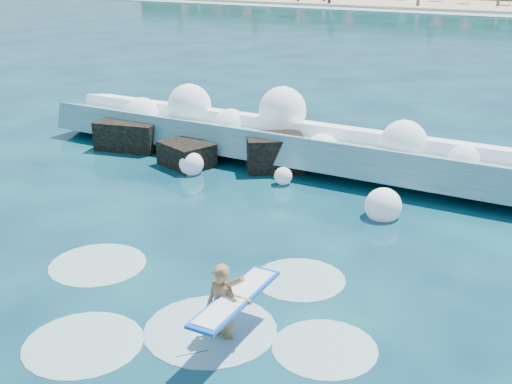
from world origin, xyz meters
TOP-DOWN VIEW (x-y plane):
  - ground at (0.00, 0.00)m, footprint 200.00×200.00m
  - breaking_wave at (0.06, 8.01)m, footprint 19.63×2.99m
  - rock_cluster at (-3.70, 6.63)m, footprint 8.17×3.25m
  - surfer_with_board at (3.24, -2.27)m, footprint 0.93×2.95m
  - wave_spray at (-0.20, 7.90)m, footprint 15.40×5.22m
  - surf_foam at (2.39, -1.86)m, footprint 9.24×6.34m

SIDE VIEW (x-z plane):
  - ground at x=0.00m, z-range 0.00..0.00m
  - surf_foam at x=2.39m, z-range -0.06..0.06m
  - rock_cluster at x=-3.70m, z-range -0.24..1.07m
  - breaking_wave at x=0.06m, z-range -0.26..1.44m
  - surfer_with_board at x=3.24m, z-range -0.24..1.57m
  - wave_spray at x=-0.20m, z-range -0.17..2.41m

